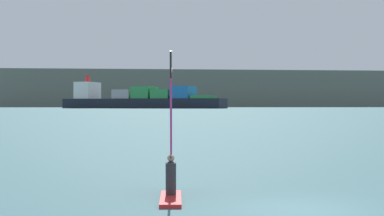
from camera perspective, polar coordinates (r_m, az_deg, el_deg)
The scene contains 4 objects.
ground_plane at distance 16.49m, azimuth 11.25°, elevation -9.70°, with size 4000.00×4000.00×0.00m, color #386066.
windsurfer at distance 18.21m, azimuth -2.02°, elevation -5.21°, with size 0.69×3.92×4.58m.
cargo_ship at distance 510.77m, azimuth -4.80°, elevation 0.85°, with size 144.61×69.89×29.25m.
distant_headland at distance 931.65m, azimuth 2.85°, elevation 1.70°, with size 640.95×248.00×51.64m, color #60665B.
Camera 1 is at (-3.16, -15.92, 2.86)m, focal length 54.94 mm.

